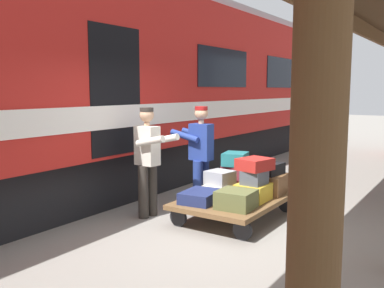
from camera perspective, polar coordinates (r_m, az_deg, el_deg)
ground_plane at (r=5.86m, az=5.29°, el=-12.37°), size 60.00×60.00×0.00m
train_car at (r=7.85m, az=-18.15°, el=7.62°), size 3.02×19.32×4.00m
luggage_cart at (r=6.55m, az=5.88°, el=-7.56°), size 1.31×1.94×0.34m
suitcase_brown_leather at (r=6.85m, az=10.18°, el=-5.29°), size 0.57×0.63×0.30m
suitcase_olive_duffel at (r=5.92m, az=5.98°, el=-7.44°), size 0.51×0.49×0.25m
suitcase_navy_fabric at (r=6.21m, az=1.17°, el=-7.11°), size 0.53×0.64×0.16m
suitcase_yellow_case at (r=6.38m, az=8.23°, el=-6.42°), size 0.44×0.48×0.25m
suitcase_maroon_trunk at (r=7.11m, az=5.83°, el=-5.29°), size 0.39×0.62×0.17m
suitcase_cream_canvas at (r=6.66m, az=3.66°, el=-6.16°), size 0.43×0.54×0.16m
suitcase_burgundy_valise at (r=7.06m, az=5.98°, el=-3.77°), size 0.39×0.40×0.22m
suitcase_black_hardshell at (r=6.84m, az=10.21°, el=-3.27°), size 0.43×0.50×0.18m
suitcase_teal_softside at (r=7.04m, az=5.85°, el=-2.01°), size 0.46×0.51×0.21m
suitcase_slate_roller at (r=6.31m, az=8.42°, el=-4.47°), size 0.32×0.38×0.21m
suitcase_red_plastic at (r=6.32m, az=8.48°, el=-2.70°), size 0.50×0.55×0.17m
suitcase_gray_aluminum at (r=6.65m, az=3.79°, el=-4.54°), size 0.43×0.42×0.21m
porter_in_overalls at (r=6.97m, az=1.10°, el=-1.30°), size 0.67×0.42×1.70m
porter_by_door at (r=6.53m, az=-5.92°, el=-1.93°), size 0.69×0.46×1.70m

